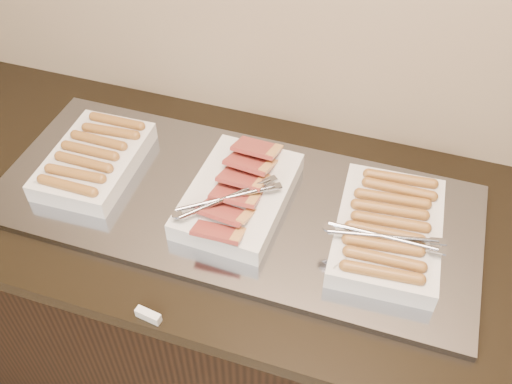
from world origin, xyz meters
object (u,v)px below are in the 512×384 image
at_px(warming_tray, 234,203).
at_px(dish_center, 238,194).
at_px(dish_left, 94,159).
at_px(dish_right, 388,230).
at_px(counter, 240,305).

relative_size(warming_tray, dish_center, 3.29).
height_order(dish_left, dish_center, dish_center).
distance_m(dish_center, dish_right, 0.36).
bearing_deg(warming_tray, dish_right, -0.60).
height_order(warming_tray, dish_left, dish_left).
height_order(counter, dish_right, dish_right).
height_order(counter, dish_center, dish_center).
bearing_deg(dish_left, dish_right, -2.05).
distance_m(warming_tray, dish_right, 0.38).
xyz_separation_m(warming_tray, dish_center, (0.01, -0.00, 0.04)).
xyz_separation_m(dish_left, dish_right, (0.76, -0.00, 0.00)).
xyz_separation_m(dish_left, dish_center, (0.40, -0.00, 0.00)).
relative_size(warming_tray, dish_left, 3.71).
bearing_deg(counter, dish_right, -0.62).
relative_size(counter, dish_left, 6.37).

